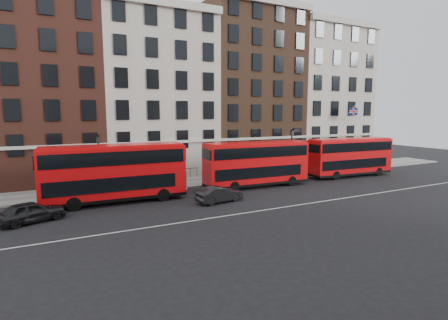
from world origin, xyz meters
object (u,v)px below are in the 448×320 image
bus_c (256,163)px  bus_b (114,172)px  traffic_light (353,151)px  car_rear (31,212)px  car_front (220,194)px  bus_d (350,156)px

bus_c → bus_b: bearing=-177.8°
bus_b → bus_c: 13.65m
traffic_light → car_rear: bearing=-171.0°
bus_b → car_rear: bus_b is taller
bus_c → traffic_light: 16.64m
bus_c → car_rear: bus_c is taller
traffic_light → bus_b: bearing=-174.4°
bus_c → car_front: bearing=-145.4°
bus_b → traffic_light: bearing=7.1°
bus_c → car_front: bus_c is taller
bus_d → traffic_light: bearing=42.3°
bus_c → bus_d: 12.74m
car_front → bus_c: bearing=-65.9°
bus_c → traffic_light: (16.37, 2.94, 0.03)m
bus_c → car_rear: 19.91m
bus_b → car_rear: 6.86m
traffic_light → car_front: bearing=-163.3°
bus_c → bus_d: bearing=2.2°
traffic_light → bus_d: bearing=-141.0°
bus_c → car_rear: size_ratio=2.53×
car_front → car_rear: bearing=77.8°
bus_c → bus_d: size_ratio=1.01×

